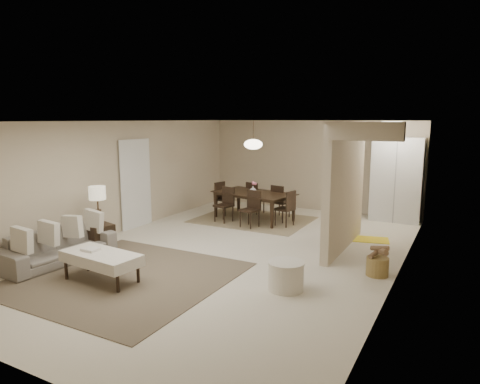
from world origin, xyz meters
The scene contains 22 objects.
floor centered at (0.00, 0.00, 0.00)m, with size 9.00×9.00×0.00m, color beige.
ceiling centered at (0.00, 0.00, 2.50)m, with size 9.00×9.00×0.00m, color white.
back_wall centered at (0.00, 4.50, 1.25)m, with size 6.00×6.00×0.00m, color #C4B294.
left_wall centered at (-3.00, 0.00, 1.25)m, with size 9.00×9.00×0.00m, color #C4B294.
right_wall centered at (3.00, 0.00, 1.25)m, with size 9.00×9.00×0.00m, color #C4B294.
partition centered at (1.80, 1.25, 1.25)m, with size 0.15×2.50×2.50m, color #C4B294.
doorway centered at (-2.97, 0.60, 1.02)m, with size 0.04×0.90×2.04m, color black.
pantry_cabinet centered at (2.35, 4.15, 1.05)m, with size 1.20×0.55×2.10m, color silver.
flush_light centered at (2.30, 3.20, 2.46)m, with size 0.44×0.44×0.05m, color white.
living_rug centered at (-0.88, -2.03, 0.01)m, with size 3.20×3.20×0.01m, color brown.
sofa centered at (-2.45, -2.03, 0.29)m, with size 0.79×2.01×0.59m, color gray.
ottoman_bench centered at (-1.08, -2.33, 0.38)m, with size 1.37×0.72×0.47m.
side_table centered at (-2.40, -1.11, 0.25)m, with size 0.45×0.45×0.50m, color black.
table_lamp centered at (-2.40, -1.11, 1.06)m, with size 0.32×0.32×0.76m.
round_pouf centered at (1.60, -1.25, 0.22)m, with size 0.55×0.55×0.43m, color beige.
wicker_basket centered at (2.71, 0.00, 0.15)m, with size 0.36×0.36×0.31m, color olive.
dining_rug centered at (-0.85, 2.54, 0.01)m, with size 2.80×2.10×0.01m, color #847352.
dining_table centered at (-0.85, 2.54, 0.35)m, with size 2.00×1.12×0.70m, color black.
dining_chairs centered at (-0.85, 2.54, 0.43)m, with size 2.35×1.89×0.87m.
vase centered at (-0.85, 2.54, 0.79)m, with size 0.16×0.16×0.17m, color white.
yellow_mat centered at (2.13, 2.08, 0.01)m, with size 0.84×0.52×0.01m, color yellow.
pendant_light centered at (-0.85, 2.54, 1.92)m, with size 0.46×0.46×0.71m.
Camera 1 is at (3.89, -6.97, 2.55)m, focal length 32.00 mm.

